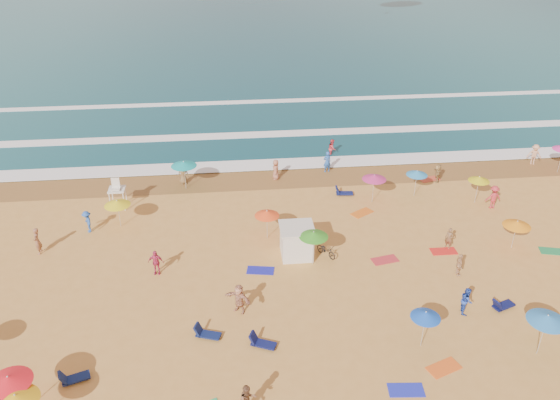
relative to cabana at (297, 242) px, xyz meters
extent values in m
plane|color=gold|center=(1.07, -1.20, -1.00)|extent=(220.00, 220.00, 0.00)
cube|color=#0C4756|center=(1.07, 82.80, -1.00)|extent=(220.00, 140.00, 0.18)
plane|color=olive|center=(1.07, 11.30, -0.99)|extent=(220.00, 220.00, 0.00)
cube|color=white|center=(1.07, 13.80, -0.90)|extent=(200.00, 2.20, 0.05)
cube|color=white|center=(1.07, 20.80, -0.90)|extent=(200.00, 1.60, 0.05)
cube|color=white|center=(1.07, 30.80, -0.90)|extent=(200.00, 1.20, 0.05)
cube|color=silver|center=(0.00, 0.00, 0.00)|extent=(2.00, 2.00, 2.00)
cube|color=silver|center=(0.00, 0.00, 1.06)|extent=(2.20, 2.20, 0.12)
imported|color=black|center=(1.90, -0.30, -0.57)|extent=(1.40, 1.65, 0.85)
cone|color=#2D8BCE|center=(10.25, 7.14, 0.99)|extent=(1.64, 1.64, 0.35)
cone|color=yellow|center=(-12.02, 4.80, 0.91)|extent=(1.82, 1.82, 0.35)
cone|color=#139CA1|center=(-7.68, 10.21, 1.19)|extent=(2.03, 2.03, 0.35)
cone|color=#2C7BC7|center=(11.15, -10.06, 1.35)|extent=(1.95, 1.95, 0.35)
cone|color=#389722|center=(0.89, -1.14, 1.26)|extent=(1.83, 1.83, 0.35)
cone|color=red|center=(-14.07, -11.34, 1.25)|extent=(1.99, 1.99, 0.35)
cone|color=#C72C77|center=(6.71, 6.48, 1.14)|extent=(1.83, 1.83, 0.35)
cone|color=orange|center=(14.41, -0.66, 0.90)|extent=(1.80, 1.80, 0.35)
cone|color=blue|center=(5.40, -8.92, 1.10)|extent=(1.53, 1.53, 0.35)
cone|color=#FF4D1A|center=(-1.75, 2.21, 0.97)|extent=(1.67, 1.67, 0.35)
cone|color=yellow|center=(14.55, 5.60, 1.03)|extent=(1.59, 1.59, 0.35)
cone|color=gold|center=(-13.53, -12.25, 1.09)|extent=(1.92, 1.92, 0.35)
cube|color=#101E51|center=(-11.98, -9.52, -0.83)|extent=(1.41, 0.96, 0.34)
cube|color=#0F154C|center=(-2.78, -8.14, -0.83)|extent=(1.42, 1.03, 0.34)
cube|color=#0F1B4E|center=(-5.64, -7.16, -0.83)|extent=(1.41, 0.95, 0.34)
cube|color=#0E1347|center=(11.06, -6.48, -0.83)|extent=(1.41, 0.98, 0.34)
cube|color=#101953|center=(4.82, 7.79, -0.83)|extent=(1.35, 0.70, 0.34)
cube|color=#1C1EB1|center=(-2.48, -1.50, -0.98)|extent=(1.82, 1.15, 0.03)
cube|color=orange|center=(5.54, 4.90, -0.98)|extent=(1.90, 1.63, 0.03)
cube|color=red|center=(5.61, -1.18, -0.98)|extent=(1.84, 1.18, 0.03)
cube|color=red|center=(9.75, -0.61, -0.98)|extent=(1.71, 0.88, 0.03)
cube|color=#212BCF|center=(3.74, -11.72, -0.98)|extent=(1.77, 1.01, 0.03)
cube|color=#218549|center=(16.97, -1.35, -0.98)|extent=(1.86, 1.26, 0.03)
cube|color=orange|center=(6.04, -10.54, -0.98)|extent=(1.89, 1.40, 0.03)
cube|color=#CD4930|center=(12.43, 9.78, -0.98)|extent=(1.86, 1.26, 0.03)
imported|color=brown|center=(10.16, -0.21, -0.25)|extent=(0.63, 0.65, 1.50)
imported|color=#935F44|center=(-16.82, 1.93, -0.07)|extent=(0.48, 0.70, 1.87)
imported|color=tan|center=(9.67, -3.19, -0.23)|extent=(0.48, 0.94, 1.54)
imported|color=brown|center=(-7.89, 11.11, -0.12)|extent=(0.99, 0.79, 1.76)
imported|color=blue|center=(8.71, -6.57, -0.17)|extent=(0.80, 0.93, 1.65)
imported|color=#E03842|center=(5.26, 15.55, -0.38)|extent=(0.83, 0.97, 1.74)
imported|color=#C4315C|center=(-8.92, -1.12, -0.17)|extent=(1.01, 0.51, 1.67)
imported|color=#B16B51|center=(-0.30, 11.18, -0.14)|extent=(0.55, 0.84, 1.71)
imported|color=#C23038|center=(15.45, 4.68, -0.08)|extent=(1.22, 0.75, 1.84)
imported|color=blue|center=(-14.12, 4.30, -0.19)|extent=(0.95, 1.20, 1.62)
imported|color=tan|center=(-3.93, -5.23, -0.09)|extent=(1.67, 1.43, 1.81)
imported|color=tan|center=(22.46, 11.77, -0.08)|extent=(1.36, 1.07, 1.84)
imported|color=blue|center=(4.16, 12.10, -0.07)|extent=(0.77, 0.60, 1.87)
imported|color=tan|center=(12.87, 9.34, -0.21)|extent=(0.78, 1.52, 1.57)
camera|label=1|loc=(-4.08, -29.31, 19.46)|focal=35.00mm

